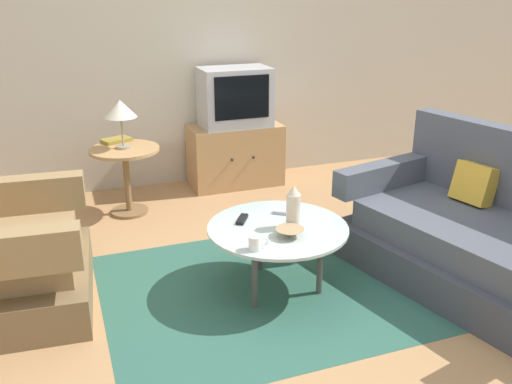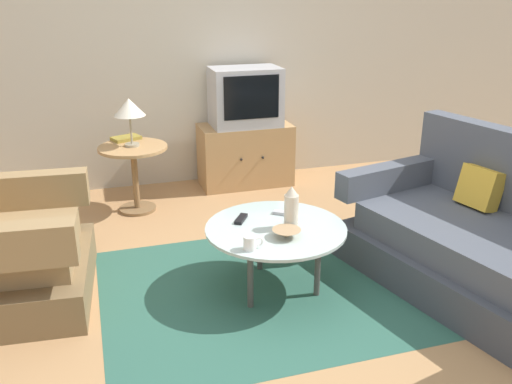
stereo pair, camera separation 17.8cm
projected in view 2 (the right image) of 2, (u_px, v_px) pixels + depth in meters
The scene contains 16 objects.
ground_plane at pixel (267, 297), 3.35m from camera, with size 16.00×16.00×0.00m, color #AD7F51.
back_wall at pixel (188, 34), 4.91m from camera, with size 9.00×0.12×2.70m, color #BCB29E.
area_rug at pixel (275, 287), 3.45m from camera, with size 2.11×1.62×0.00m, color #2D5B4C.
armchair at pixel (0, 253), 3.22m from camera, with size 0.95×1.05×0.90m.
couch at pixel (482, 242), 3.38m from camera, with size 1.26×1.76×0.92m.
coffee_table at pixel (276, 232), 3.31m from camera, with size 0.85×0.85×0.41m.
side_table at pixel (134, 164), 4.48m from camera, with size 0.55×0.55×0.55m.
tv_stand at pixel (245, 155), 5.13m from camera, with size 0.83×0.44×0.56m.
television at pixel (245, 97), 4.93m from camera, with size 0.61×0.39×0.52m.
table_lamp at pixel (129, 108), 4.33m from camera, with size 0.25×0.25×0.38m.
vase at pixel (291, 208), 3.25m from camera, with size 0.09×0.09×0.26m.
mug at pixel (251, 243), 3.01m from camera, with size 0.11×0.07×0.08m.
bowl at pixel (286, 233), 3.16m from camera, with size 0.17×0.17×0.05m.
tv_remote_dark at pixel (241, 219), 3.39m from camera, with size 0.11×0.14×0.02m.
tv_remote_silver at pixel (285, 213), 3.48m from camera, with size 0.15×0.13×0.02m.
book at pixel (126, 138), 4.61m from camera, with size 0.26×0.22×0.03m.
Camera 2 is at (-0.91, -2.76, 1.78)m, focal length 38.98 mm.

